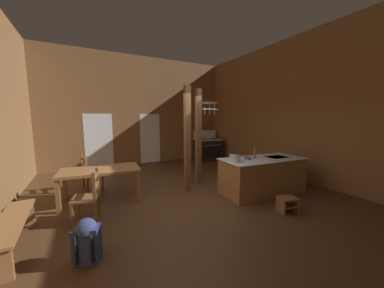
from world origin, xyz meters
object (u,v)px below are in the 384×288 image
object	(u,v)px
bench_along_left_wall	(12,228)
kitchen_island	(262,175)
step_stool	(288,203)
ladderback_chair_by_post	(90,173)
mixing_bowl_on_counter	(247,158)
backpack	(87,239)
stockpot_on_counter	(235,157)
stove_range	(208,149)
bottle_tall_on_counter	(255,154)
dining_table	(100,173)
ladderback_chair_near_window	(89,197)

from	to	relation	value
bench_along_left_wall	kitchen_island	bearing A→B (deg)	-0.65
kitchen_island	step_stool	distance (m)	1.14
ladderback_chair_by_post	mixing_bowl_on_counter	bearing A→B (deg)	-33.51
step_stool	bench_along_left_wall	world-z (taller)	bench_along_left_wall
backpack	stockpot_on_counter	size ratio (longest dim) A/B	1.85
stove_range	bottle_tall_on_counter	distance (m)	4.32
dining_table	ladderback_chair_by_post	distance (m)	0.97
dining_table	bench_along_left_wall	distance (m)	1.90
ladderback_chair_by_post	mixing_bowl_on_counter	size ratio (longest dim) A/B	5.17
stove_range	mixing_bowl_on_counter	size ratio (longest dim) A/B	7.19
stockpot_on_counter	bottle_tall_on_counter	distance (m)	0.67
bench_along_left_wall	backpack	xyz separation A→B (m)	(0.96, -0.81, 0.00)
stove_range	bench_along_left_wall	world-z (taller)	stove_range
dining_table	backpack	xyz separation A→B (m)	(-0.34, -2.16, -0.34)
backpack	mixing_bowl_on_counter	world-z (taller)	mixing_bowl_on_counter
kitchen_island	bench_along_left_wall	xyz separation A→B (m)	(-4.97, 0.06, -0.13)
stove_range	dining_table	bearing A→B (deg)	-149.35
stove_range	mixing_bowl_on_counter	world-z (taller)	stove_range
step_stool	ladderback_chair_by_post	world-z (taller)	ladderback_chair_by_post
ladderback_chair_near_window	bottle_tall_on_counter	distance (m)	3.80
mixing_bowl_on_counter	ladderback_chair_by_post	bearing A→B (deg)	146.49
ladderback_chair_by_post	stove_range	bearing A→B (deg)	20.71
ladderback_chair_by_post	backpack	size ratio (longest dim) A/B	1.59
kitchen_island	stove_range	xyz separation A→B (m)	(1.02, 4.18, 0.04)
bench_along_left_wall	stockpot_on_counter	world-z (taller)	stockpot_on_counter
bench_along_left_wall	bottle_tall_on_counter	xyz separation A→B (m)	(4.75, 0.02, 0.70)
stove_range	ladderback_chair_near_window	xyz separation A→B (m)	(-4.97, -3.70, -0.03)
stove_range	backpack	bearing A→B (deg)	-135.56
dining_table	bench_along_left_wall	bearing A→B (deg)	-134.09
dining_table	backpack	distance (m)	2.21
step_stool	dining_table	xyz separation A→B (m)	(-3.30, 2.44, 0.47)
bottle_tall_on_counter	stockpot_on_counter	bearing A→B (deg)	-176.13
stove_range	stockpot_on_counter	world-z (taller)	stove_range
bench_along_left_wall	bottle_tall_on_counter	bearing A→B (deg)	0.21
stockpot_on_counter	mixing_bowl_on_counter	world-z (taller)	stockpot_on_counter
stove_range	stockpot_on_counter	size ratio (longest dim) A/B	4.10
ladderback_chair_near_window	backpack	xyz separation A→B (m)	(-0.06, -1.23, -0.14)
ladderback_chair_near_window	ladderback_chair_by_post	distance (m)	1.86
ladderback_chair_by_post	bottle_tall_on_counter	size ratio (longest dim) A/B	2.98
step_stool	dining_table	world-z (taller)	dining_table
kitchen_island	step_stool	size ratio (longest dim) A/B	5.28
step_stool	dining_table	distance (m)	4.13
ladderback_chair_near_window	step_stool	bearing A→B (deg)	-23.00
dining_table	ladderback_chair_near_window	world-z (taller)	ladderback_chair_near_window
stockpot_on_counter	backpack	bearing A→B (deg)	-165.87
bench_along_left_wall	mixing_bowl_on_counter	bearing A→B (deg)	0.20
bench_along_left_wall	backpack	distance (m)	1.26
dining_table	mixing_bowl_on_counter	bearing A→B (deg)	-22.35
stockpot_on_counter	kitchen_island	bearing A→B (deg)	-1.84
stove_range	bottle_tall_on_counter	bearing A→B (deg)	-106.83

